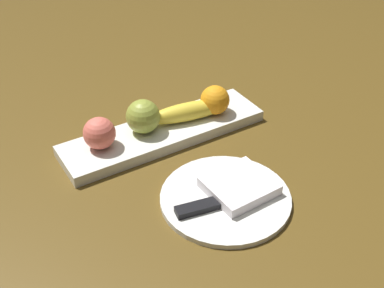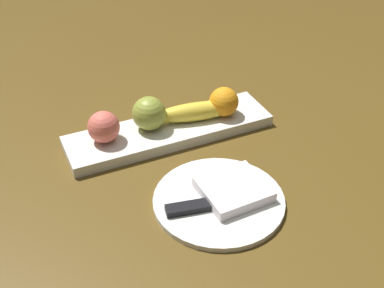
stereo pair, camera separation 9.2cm
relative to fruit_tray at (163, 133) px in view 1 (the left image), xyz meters
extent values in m
plane|color=brown|center=(-0.04, -0.01, -0.01)|extent=(2.40, 2.40, 0.00)
cube|color=silver|center=(0.00, 0.00, 0.00)|extent=(0.43, 0.12, 0.02)
sphere|color=#92A039|center=(-0.04, 0.01, 0.05)|extent=(0.07, 0.07, 0.07)
ellipsoid|color=yellow|center=(0.06, 0.00, 0.03)|extent=(0.18, 0.07, 0.04)
sphere|color=orange|center=(0.12, 0.00, 0.04)|extent=(0.06, 0.06, 0.06)
sphere|color=#E66958|center=(-0.14, 0.01, 0.04)|extent=(0.06, 0.06, 0.06)
cylinder|color=white|center=(0.00, -0.23, -0.01)|extent=(0.23, 0.23, 0.01)
cube|color=white|center=(0.03, -0.23, 0.01)|extent=(0.12, 0.11, 0.02)
cube|color=silver|center=(0.00, -0.24, 0.00)|extent=(0.15, 0.05, 0.00)
cube|color=black|center=(-0.06, -0.23, 0.00)|extent=(0.09, 0.04, 0.01)
camera|label=1|loc=(-0.40, -0.76, 0.60)|focal=47.19mm
camera|label=2|loc=(-0.32, -0.81, 0.60)|focal=47.19mm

